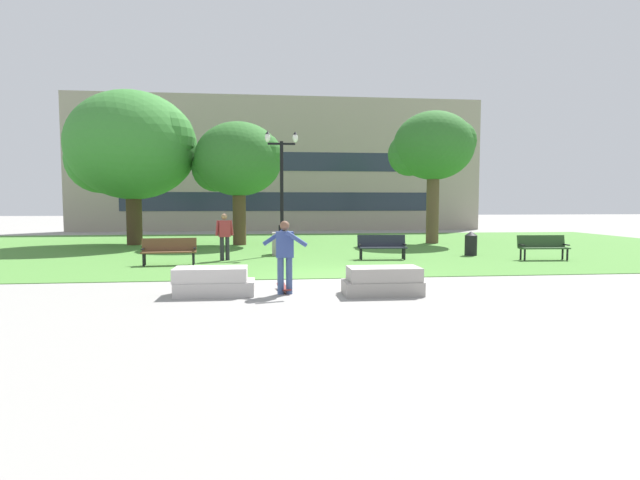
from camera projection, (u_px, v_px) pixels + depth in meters
name	position (u px, v px, depth m)	size (l,w,h in m)	color
ground_plane	(339.00, 279.00, 13.96)	(140.00, 140.00, 0.00)	gray
grass_lawn	(309.00, 247.00, 23.87)	(40.00, 20.00, 0.02)	#4C8438
concrete_block_center	(213.00, 282.00, 11.53)	(1.82, 0.90, 0.64)	#BCB7B2
concrete_block_left	(383.00, 281.00, 11.58)	(1.80, 0.90, 0.64)	#9E9991
person_skateboarder	(285.00, 253.00, 11.56)	(1.04, 0.56, 1.71)	#384C7A
skateboard	(284.00, 288.00, 11.96)	(0.33, 1.04, 0.14)	maroon
park_bench_near_left	(543.00, 246.00, 18.40)	(1.82, 0.62, 0.90)	#284723
park_bench_near_right	(169.00, 250.00, 16.88)	(1.84, 0.69, 0.90)	brown
park_bench_far_left	(382.00, 245.00, 18.59)	(1.83, 0.65, 0.90)	#1E232D
lamp_post_left	(282.00, 230.00, 20.18)	(1.32, 0.80, 4.95)	gray
tree_near_left	(433.00, 148.00, 25.61)	(4.33, 4.12, 6.78)	brown
tree_near_right	(238.00, 161.00, 24.64)	(4.50, 4.28, 6.08)	#4C3823
tree_far_left	(131.00, 147.00, 24.65)	(6.58, 6.26, 7.59)	#42301E
trash_bin	(471.00, 243.00, 19.92)	(0.49, 0.49, 0.96)	black
person_bystander_near_lawn	(225.00, 234.00, 18.18)	(0.68, 0.34, 1.71)	#28282D
building_facade_distant	(280.00, 164.00, 37.76)	(31.18, 1.03, 10.07)	gray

